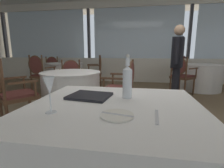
% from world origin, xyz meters
% --- Properties ---
extents(ground_plane, '(14.33, 14.33, 0.00)m').
position_xyz_m(ground_plane, '(0.00, 0.00, 0.00)').
color(ground_plane, '#756047').
extents(window_wall_far, '(11.03, 0.14, 2.83)m').
position_xyz_m(window_wall_far, '(0.00, 3.46, 1.13)').
color(window_wall_far, silver).
rests_on(window_wall_far, ground_plane).
extents(foreground_table, '(1.16, 1.07, 0.73)m').
position_xyz_m(foreground_table, '(-0.04, -1.50, 0.37)').
color(foreground_table, white).
rests_on(foreground_table, ground_plane).
extents(side_plate, '(0.19, 0.19, 0.01)m').
position_xyz_m(side_plate, '(0.01, -1.70, 0.74)').
color(side_plate, silver).
rests_on(side_plate, foreground_table).
extents(butter_knife, '(0.18, 0.06, 0.00)m').
position_xyz_m(butter_knife, '(0.01, -1.70, 0.74)').
color(butter_knife, silver).
rests_on(butter_knife, foreground_table).
extents(dinner_fork, '(0.03, 0.21, 0.00)m').
position_xyz_m(dinner_fork, '(0.22, -1.67, 0.74)').
color(dinner_fork, silver).
rests_on(dinner_fork, foreground_table).
extents(water_bottle, '(0.07, 0.07, 0.33)m').
position_xyz_m(water_bottle, '(0.03, -1.31, 0.87)').
color(water_bottle, white).
rests_on(water_bottle, foreground_table).
extents(wine_glass, '(0.07, 0.07, 0.21)m').
position_xyz_m(wine_glass, '(-0.38, -1.71, 0.89)').
color(wine_glass, white).
rests_on(wine_glass, foreground_table).
extents(menu_book, '(0.34, 0.30, 0.02)m').
position_xyz_m(menu_book, '(-0.26, -1.35, 0.74)').
color(menu_book, black).
rests_on(menu_book, foreground_table).
extents(background_table_0, '(1.13, 1.13, 0.73)m').
position_xyz_m(background_table_0, '(1.85, 2.43, 0.37)').
color(background_table_0, white).
rests_on(background_table_0, ground_plane).
extents(dining_chair_0_0, '(0.66, 0.66, 0.97)m').
position_xyz_m(dining_chair_0_0, '(1.14, 1.72, 0.57)').
color(dining_chair_0_0, brown).
rests_on(dining_chair_0_0, ground_plane).
extents(dining_chair_0_2, '(0.61, 0.56, 0.96)m').
position_xyz_m(dining_chair_0_2, '(1.59, 3.38, 0.56)').
color(dining_chair_0_2, brown).
rests_on(dining_chair_0_2, ground_plane).
extents(background_table_1, '(1.04, 1.04, 0.73)m').
position_xyz_m(background_table_1, '(-1.07, 0.17, 0.37)').
color(background_table_1, white).
rests_on(background_table_1, ground_plane).
extents(dining_chair_1_0, '(0.52, 0.58, 0.96)m').
position_xyz_m(dining_chair_1_0, '(-0.13, 0.06, 0.56)').
color(dining_chair_1_0, brown).
rests_on(dining_chair_1_0, ground_plane).
extents(dining_chair_1_1, '(0.64, 0.60, 0.90)m').
position_xyz_m(dining_chair_1_1, '(-1.44, 1.04, 0.53)').
color(dining_chair_1_1, brown).
rests_on(dining_chair_1_1, ground_plane).
extents(dining_chair_1_2, '(0.66, 0.65, 1.00)m').
position_xyz_m(dining_chair_1_2, '(-1.64, -0.59, 0.58)').
color(dining_chair_1_2, brown).
rests_on(dining_chair_1_2, ground_plane).
extents(background_table_2, '(1.14, 1.14, 0.73)m').
position_xyz_m(background_table_2, '(-2.19, 2.26, 0.37)').
color(background_table_2, white).
rests_on(background_table_2, ground_plane).
extents(dining_chair_2_0, '(0.58, 0.62, 0.97)m').
position_xyz_m(dining_chair_2_0, '(-1.23, 2.57, 0.56)').
color(dining_chair_2_0, brown).
rests_on(dining_chair_2_0, ground_plane).
extents(dining_chair_2_1, '(0.66, 0.66, 0.91)m').
position_xyz_m(dining_chair_2_1, '(-2.92, 2.92, 0.54)').
color(dining_chair_2_1, brown).
rests_on(dining_chair_2_1, ground_plane).
extents(dining_chair_2_2, '(0.60, 0.55, 1.00)m').
position_xyz_m(dining_chair_2_2, '(-2.39, 1.27, 0.58)').
color(dining_chair_2_2, brown).
rests_on(dining_chair_2_2, ground_plane).
extents(diner_person_1, '(0.30, 0.51, 1.59)m').
position_xyz_m(diner_person_1, '(0.86, 0.90, 0.90)').
color(diner_person_1, black).
rests_on(diner_person_1, ground_plane).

